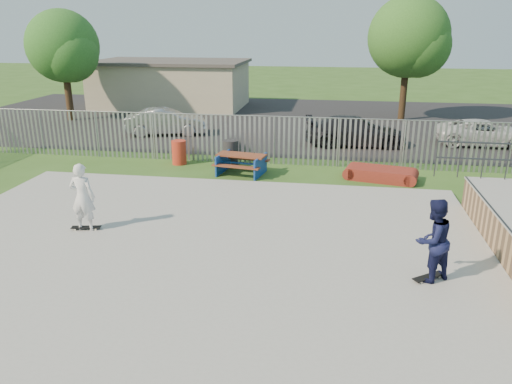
# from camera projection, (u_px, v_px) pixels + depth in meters

# --- Properties ---
(ground) EXTENTS (120.00, 120.00, 0.00)m
(ground) POSITION_uv_depth(u_px,v_px,m) (191.00, 255.00, 12.62)
(ground) COLOR #34581E
(ground) RESTS_ON ground
(concrete_slab) EXTENTS (15.00, 12.00, 0.15)m
(concrete_slab) POSITION_uv_depth(u_px,v_px,m) (191.00, 253.00, 12.59)
(concrete_slab) COLOR #9D9D97
(concrete_slab) RESTS_ON ground
(fence) EXTENTS (26.04, 16.02, 2.00)m
(fence) POSITION_uv_depth(u_px,v_px,m) (258.00, 170.00, 16.44)
(fence) COLOR gray
(fence) RESTS_ON ground
(picnic_table) EXTENTS (2.10, 1.83, 0.79)m
(picnic_table) POSITION_uv_depth(u_px,v_px,m) (241.00, 164.00, 19.36)
(picnic_table) COLOR brown
(picnic_table) RESTS_ON ground
(funbox) EXTENTS (2.43, 1.59, 0.45)m
(funbox) POSITION_uv_depth(u_px,v_px,m) (381.00, 174.00, 18.69)
(funbox) COLOR maroon
(funbox) RESTS_ON ground
(trash_bin_red) EXTENTS (0.60, 0.60, 0.99)m
(trash_bin_red) POSITION_uv_depth(u_px,v_px,m) (179.00, 152.00, 20.72)
(trash_bin_red) COLOR #B52F1B
(trash_bin_red) RESTS_ON ground
(trash_bin_grey) EXTENTS (0.63, 0.63, 1.05)m
(trash_bin_grey) POSITION_uv_depth(u_px,v_px,m) (231.00, 153.00, 20.56)
(trash_bin_grey) COLOR #252527
(trash_bin_grey) RESTS_ON ground
(parking_lot) EXTENTS (40.00, 18.00, 0.02)m
(parking_lot) POSITION_uv_depth(u_px,v_px,m) (278.00, 120.00, 30.40)
(parking_lot) COLOR black
(parking_lot) RESTS_ON ground
(car_silver) EXTENTS (4.41, 2.44, 1.38)m
(car_silver) POSITION_uv_depth(u_px,v_px,m) (166.00, 122.00, 26.13)
(car_silver) COLOR #A2A1A6
(car_silver) RESTS_ON parking_lot
(car_dark) EXTENTS (4.88, 2.29, 1.38)m
(car_dark) POSITION_uv_depth(u_px,v_px,m) (355.00, 131.00, 23.79)
(car_dark) COLOR black
(car_dark) RESTS_ON parking_lot
(car_white) EXTENTS (4.43, 2.15, 1.21)m
(car_white) POSITION_uv_depth(u_px,v_px,m) (484.00, 133.00, 23.82)
(car_white) COLOR silver
(car_white) RESTS_ON parking_lot
(building) EXTENTS (10.40, 6.40, 3.20)m
(building) POSITION_uv_depth(u_px,v_px,m) (171.00, 84.00, 34.82)
(building) COLOR #B7AE8D
(building) RESTS_ON ground
(tree_left) EXTENTS (4.17, 4.17, 6.44)m
(tree_left) POSITION_uv_depth(u_px,v_px,m) (63.00, 46.00, 29.03)
(tree_left) COLOR #432E1B
(tree_left) RESTS_ON ground
(tree_mid) EXTENTS (4.67, 4.67, 7.20)m
(tree_mid) POSITION_uv_depth(u_px,v_px,m) (409.00, 37.00, 28.82)
(tree_mid) COLOR #392816
(tree_mid) RESTS_ON ground
(skateboard_a) EXTENTS (0.76, 0.64, 0.08)m
(skateboard_a) POSITION_uv_depth(u_px,v_px,m) (428.00, 278.00, 11.12)
(skateboard_a) COLOR black
(skateboard_a) RESTS_ON concrete_slab
(skateboard_b) EXTENTS (0.82, 0.34, 0.08)m
(skateboard_b) POSITION_uv_depth(u_px,v_px,m) (86.00, 228.00, 13.82)
(skateboard_b) COLOR black
(skateboard_b) RESTS_ON concrete_slab
(skater_navy) EXTENTS (1.17, 1.13, 1.89)m
(skater_navy) POSITION_uv_depth(u_px,v_px,m) (433.00, 240.00, 10.83)
(skater_navy) COLOR #13173D
(skater_navy) RESTS_ON concrete_slab
(skater_white) EXTENTS (0.70, 0.46, 1.89)m
(skater_white) POSITION_uv_depth(u_px,v_px,m) (83.00, 197.00, 13.53)
(skater_white) COLOR white
(skater_white) RESTS_ON concrete_slab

